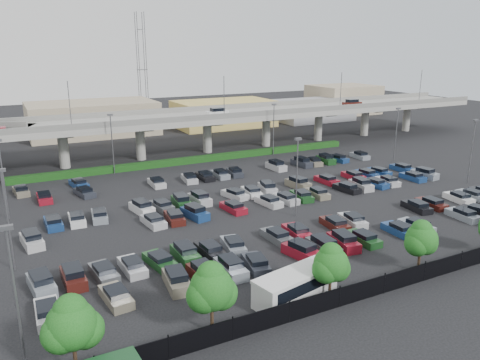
# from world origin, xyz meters

# --- Properties ---
(ground) EXTENTS (280.00, 280.00, 0.00)m
(ground) POSITION_xyz_m (0.00, 0.00, 0.00)
(ground) COLOR black
(overpass) EXTENTS (150.00, 13.00, 15.80)m
(overpass) POSITION_xyz_m (-0.17, 31.96, 6.97)
(overpass) COLOR gray
(overpass) RESTS_ON ground
(hedge) EXTENTS (66.00, 1.60, 1.10)m
(hedge) POSITION_xyz_m (0.00, 25.00, 0.55)
(hedge) COLOR #143910
(hedge) RESTS_ON ground
(fence) EXTENTS (70.00, 0.10, 2.00)m
(fence) POSITION_xyz_m (-0.05, -28.00, 0.90)
(fence) COLOR black
(fence) RESTS_ON ground
(tree_row) EXTENTS (65.07, 3.66, 5.94)m
(tree_row) POSITION_xyz_m (0.70, -26.53, 3.52)
(tree_row) COLOR #332316
(tree_row) RESTS_ON ground
(shuttle_bus) EXTENTS (8.39, 4.31, 2.57)m
(shuttle_bus) POSITION_xyz_m (-11.57, -25.26, 1.40)
(shuttle_bus) COLOR silver
(shuttle_bus) RESTS_ON ground
(parked_cars) EXTENTS (63.04, 41.67, 1.67)m
(parked_cars) POSITION_xyz_m (-0.91, -4.06, 0.61)
(parked_cars) COLOR silver
(parked_cars) RESTS_ON ground
(light_poles) EXTENTS (66.90, 48.38, 10.30)m
(light_poles) POSITION_xyz_m (-4.13, 2.00, 6.24)
(light_poles) COLOR #525257
(light_poles) RESTS_ON ground
(distant_buildings) EXTENTS (138.00, 24.00, 9.00)m
(distant_buildings) POSITION_xyz_m (12.38, 61.81, 3.74)
(distant_buildings) COLOR gray
(distant_buildings) RESTS_ON ground
(comm_tower) EXTENTS (2.40, 2.40, 30.00)m
(comm_tower) POSITION_xyz_m (4.00, 74.00, 15.61)
(comm_tower) COLOR #525257
(comm_tower) RESTS_ON ground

